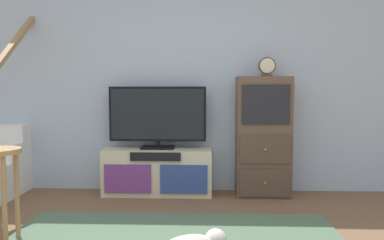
# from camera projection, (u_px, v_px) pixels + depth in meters

# --- Properties ---
(back_wall) EXTENTS (6.40, 0.12, 2.70)m
(back_wall) POSITION_uv_depth(u_px,v_px,m) (186.00, 73.00, 4.50)
(back_wall) COLOR #A8BCD1
(back_wall) RESTS_ON ground_plane
(media_console) EXTENTS (1.19, 0.38, 0.51)m
(media_console) POSITION_uv_depth(u_px,v_px,m) (158.00, 172.00, 4.33)
(media_console) COLOR beige
(media_console) RESTS_ON ground_plane
(television) EXTENTS (1.07, 0.22, 0.68)m
(television) POSITION_uv_depth(u_px,v_px,m) (158.00, 116.00, 4.30)
(television) COLOR black
(television) RESTS_ON media_console
(side_cabinet) EXTENTS (0.58, 0.38, 1.29)m
(side_cabinet) POSITION_uv_depth(u_px,v_px,m) (263.00, 137.00, 4.26)
(side_cabinet) COLOR brown
(side_cabinet) RESTS_ON ground_plane
(desk_clock) EXTENTS (0.18, 0.08, 0.21)m
(desk_clock) POSITION_uv_depth(u_px,v_px,m) (267.00, 67.00, 4.19)
(desk_clock) COLOR #4C3823
(desk_clock) RESTS_ON side_cabinet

